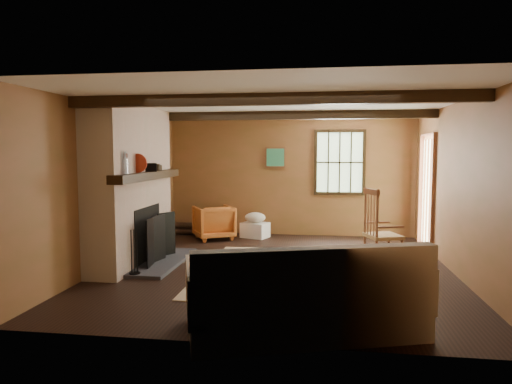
% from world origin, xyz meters
% --- Properties ---
extents(ground, '(5.50, 5.50, 0.00)m').
position_xyz_m(ground, '(0.00, 0.00, 0.00)').
color(ground, black).
rests_on(ground, ground).
extents(room_envelope, '(5.02, 5.52, 2.44)m').
position_xyz_m(room_envelope, '(0.22, 0.26, 1.63)').
color(room_envelope, brown).
rests_on(room_envelope, ground).
extents(fireplace, '(1.02, 2.30, 2.40)m').
position_xyz_m(fireplace, '(-2.23, -0.00, 1.10)').
color(fireplace, '#954839').
rests_on(fireplace, ground).
extents(rug, '(2.50, 3.00, 0.01)m').
position_xyz_m(rug, '(0.20, -0.20, 0.00)').
color(rug, tan).
rests_on(rug, ground).
extents(rocking_chair, '(0.95, 0.70, 1.18)m').
position_xyz_m(rocking_chair, '(1.52, 0.33, 0.50)').
color(rocking_chair, tan).
rests_on(rocking_chair, ground).
extents(sofa, '(2.40, 1.60, 0.89)m').
position_xyz_m(sofa, '(0.50, -2.41, 0.32)').
color(sofa, beige).
rests_on(sofa, ground).
extents(firewood_pile, '(0.70, 0.13, 0.25)m').
position_xyz_m(firewood_pile, '(-2.06, 2.44, 0.13)').
color(firewood_pile, brown).
rests_on(firewood_pile, ground).
extents(laundry_basket, '(0.60, 0.53, 0.30)m').
position_xyz_m(laundry_basket, '(-0.66, 2.32, 0.15)').
color(laundry_basket, white).
rests_on(laundry_basket, ground).
extents(basket_pillow, '(0.46, 0.39, 0.21)m').
position_xyz_m(basket_pillow, '(-0.66, 2.32, 0.40)').
color(basket_pillow, beige).
rests_on(basket_pillow, laundry_basket).
extents(armchair, '(0.97, 0.98, 0.66)m').
position_xyz_m(armchair, '(-1.45, 2.06, 0.33)').
color(armchair, '#BF6026').
rests_on(armchair, ground).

